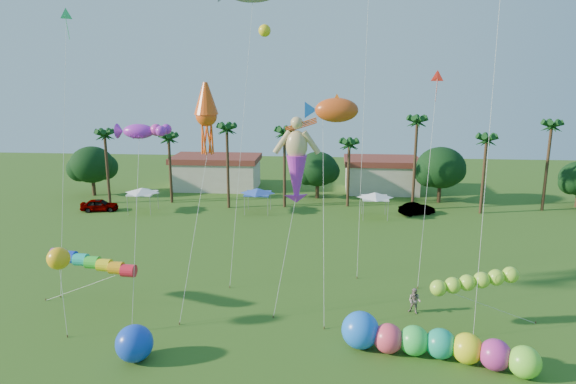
# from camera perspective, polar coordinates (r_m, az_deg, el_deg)

# --- Properties ---
(tree_line) EXTENTS (69.46, 8.91, 11.00)m
(tree_line) POSITION_cam_1_polar(r_m,az_deg,el_deg) (68.03, 5.45, 2.58)
(tree_line) COLOR #3A2819
(tree_line) RESTS_ON ground
(buildings_row) EXTENTS (35.00, 7.00, 4.00)m
(buildings_row) POSITION_cam_1_polar(r_m,az_deg,el_deg) (74.59, 0.25, 1.80)
(buildings_row) COLOR beige
(buildings_row) RESTS_ON ground
(tent_row) EXTENTS (31.00, 4.00, 0.60)m
(tent_row) POSITION_cam_1_polar(r_m,az_deg,el_deg) (61.48, -3.48, 0.02)
(tent_row) COLOR white
(tent_row) RESTS_ON ground
(car_a) EXTENTS (4.68, 2.58, 1.51)m
(car_a) POSITION_cam_1_polar(r_m,az_deg,el_deg) (67.34, -20.22, -1.37)
(car_a) COLOR #4C4C54
(car_a) RESTS_ON ground
(car_b) EXTENTS (4.52, 3.07, 1.41)m
(car_b) POSITION_cam_1_polar(r_m,az_deg,el_deg) (63.57, 14.12, -1.82)
(car_b) COLOR #4C4C54
(car_b) RESTS_ON ground
(spectator_b) EXTENTS (1.12, 1.04, 1.86)m
(spectator_b) POSITION_cam_1_polar(r_m,az_deg,el_deg) (38.17, 13.88, -11.68)
(spectator_b) COLOR gray
(spectator_b) RESTS_ON ground
(caterpillar_inflatable) EXTENTS (11.34, 4.76, 2.33)m
(caterpillar_inflatable) POSITION_cam_1_polar(r_m,az_deg,el_deg) (32.97, 15.36, -15.87)
(caterpillar_inflatable) COLOR #FE4261
(caterpillar_inflatable) RESTS_ON ground
(blue_ball) EXTENTS (2.21, 2.21, 2.21)m
(blue_ball) POSITION_cam_1_polar(r_m,az_deg,el_deg) (32.86, -16.70, -15.81)
(blue_ball) COLOR blue
(blue_ball) RESTS_ON ground
(rainbow_tube) EXTENTS (8.85, 2.50, 3.58)m
(rainbow_tube) POSITION_cam_1_polar(r_m,az_deg,el_deg) (38.78, -19.61, -8.16)
(rainbow_tube) COLOR red
(rainbow_tube) RESTS_ON ground
(green_worm) EXTENTS (9.92, 2.86, 3.58)m
(green_worm) POSITION_cam_1_polar(r_m,az_deg,el_deg) (35.56, 16.36, -10.20)
(green_worm) COLOR #A5E933
(green_worm) RESTS_ON ground
(orange_ball_kite) EXTENTS (1.46, 1.46, 5.97)m
(orange_ball_kite) POSITION_cam_1_polar(r_m,az_deg,el_deg) (35.73, -24.14, -6.76)
(orange_ball_kite) COLOR yellow
(orange_ball_kite) RESTS_ON ground
(merman_kite) EXTENTS (2.89, 4.47, 13.16)m
(merman_kite) POSITION_cam_1_polar(r_m,az_deg,el_deg) (36.58, 0.96, 2.88)
(merman_kite) COLOR tan
(merman_kite) RESTS_ON ground
(fish_kite) EXTENTS (4.63, 5.86, 15.10)m
(fish_kite) POSITION_cam_1_polar(r_m,az_deg,el_deg) (36.38, 5.42, 9.04)
(fish_kite) COLOR #CC4916
(fish_kite) RESTS_ON ground
(squid_kite) EXTENTS (2.23, 5.26, 16.16)m
(squid_kite) POSITION_cam_1_polar(r_m,az_deg,el_deg) (36.64, -9.06, 8.36)
(squid_kite) COLOR #F35013
(squid_kite) RESTS_ON ground
(lobster_kite) EXTENTS (4.09, 4.67, 13.62)m
(lobster_kite) POSITION_cam_1_polar(r_m,az_deg,el_deg) (35.44, -16.26, 6.48)
(lobster_kite) COLOR purple
(lobster_kite) RESTS_ON ground
(delta_kite_red) EXTENTS (1.99, 4.72, 16.91)m
(delta_kite_red) POSITION_cam_1_polar(r_m,az_deg,el_deg) (43.86, 16.22, 11.78)
(delta_kite_red) COLOR red
(delta_kite_red) RESTS_ON ground
(delta_kite_green) EXTENTS (1.17, 4.06, 21.34)m
(delta_kite_green) POSITION_cam_1_polar(r_m,az_deg,el_deg) (42.94, -23.44, 16.81)
(delta_kite_green) COLOR #33DB73
(delta_kite_green) RESTS_ON ground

